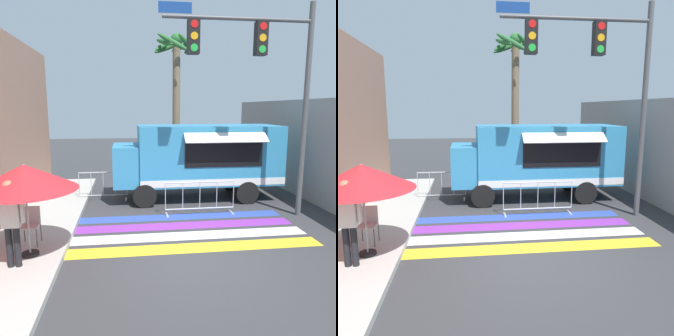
{
  "view_description": "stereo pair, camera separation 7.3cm",
  "coord_description": "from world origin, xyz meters",
  "views": [
    {
      "loc": [
        -1.5,
        -6.81,
        3.28
      ],
      "look_at": [
        -0.24,
        3.01,
        1.47
      ],
      "focal_mm": 35.0,
      "sensor_mm": 36.0,
      "label": 1
    },
    {
      "loc": [
        -1.43,
        -6.82,
        3.28
      ],
      "look_at": [
        -0.24,
        3.01,
        1.47
      ],
      "focal_mm": 35.0,
      "sensor_mm": 36.0,
      "label": 2
    }
  ],
  "objects": [
    {
      "name": "palm_tree",
      "position": [
        0.94,
        9.24,
        4.7
      ],
      "size": [
        2.21,
        2.3,
        6.76
      ],
      "color": "#7A664C",
      "rests_on": "ground_plane"
    },
    {
      "name": "barricade_front",
      "position": [
        0.74,
        2.85,
        0.52
      ],
      "size": [
        2.19,
        0.44,
        1.05
      ],
      "color": "#B7BABF",
      "rests_on": "ground_plane"
    },
    {
      "name": "vendor_person",
      "position": [
        -3.78,
        -0.34,
        1.16
      ],
      "size": [
        0.53,
        0.23,
        1.77
      ],
      "rotation": [
        0.0,
        0.0,
        0.08
      ],
      "color": "black",
      "rests_on": "sidewalk_left"
    },
    {
      "name": "traffic_signal_pole",
      "position": [
        2.36,
        2.38,
        4.4
      ],
      "size": [
        4.43,
        0.29,
        6.21
      ],
      "color": "#515456",
      "rests_on": "ground_plane"
    },
    {
      "name": "patio_umbrella",
      "position": [
        -3.62,
        0.15,
        1.87
      ],
      "size": [
        2.2,
        2.2,
        2.0
      ],
      "color": "black",
      "rests_on": "sidewalk_left"
    },
    {
      "name": "concrete_wall_right",
      "position": [
        5.02,
        3.0,
        1.8
      ],
      "size": [
        0.2,
        16.0,
        3.6
      ],
      "color": "gray",
      "rests_on": "ground_plane"
    },
    {
      "name": "food_truck",
      "position": [
        0.99,
        4.73,
        1.56
      ],
      "size": [
        5.93,
        2.51,
        2.68
      ],
      "color": "#338CBF",
      "rests_on": "ground_plane"
    },
    {
      "name": "folding_chair",
      "position": [
        -3.76,
        0.83,
        0.67
      ],
      "size": [
        0.4,
        0.4,
        0.87
      ],
      "rotation": [
        0.0,
        0.0,
        0.24
      ],
      "color": "#4C4C51",
      "rests_on": "sidewalk_left"
    },
    {
      "name": "ground_plane",
      "position": [
        0.0,
        0.0,
        0.0
      ],
      "size": [
        60.0,
        60.0,
        0.0
      ],
      "primitive_type": "plane",
      "color": "#38383A"
    },
    {
      "name": "crosswalk_painted",
      "position": [
        0.0,
        1.52,
        0.0
      ],
      "size": [
        6.4,
        2.84,
        0.01
      ],
      "color": "yellow",
      "rests_on": "ground_plane"
    },
    {
      "name": "barricade_side",
      "position": [
        -2.35,
        4.83,
        0.51
      ],
      "size": [
        1.71,
        0.44,
        1.05
      ],
      "color": "#B7BABF",
      "rests_on": "ground_plane"
    }
  ]
}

